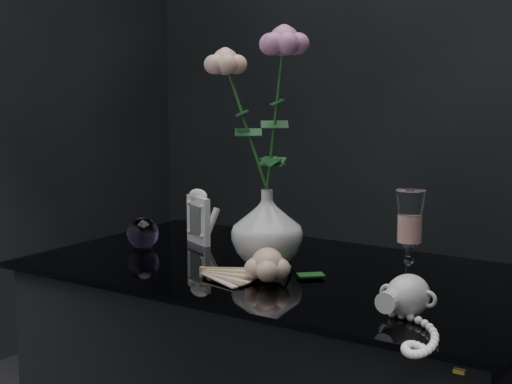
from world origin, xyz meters
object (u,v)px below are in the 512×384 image
Objects in this scene: loose_rose at (267,265)px; wine_glass at (409,239)px; pearl_jar at (408,294)px; paperweight at (143,233)px; vase at (267,227)px; picture_frame at (198,216)px.

wine_glass is at bearing 10.62° from loose_rose.
wine_glass is 0.71× the size of pearl_jar.
pearl_jar is (0.69, -0.13, 0.00)m from paperweight.
paperweight is at bearing -177.15° from wine_glass.
loose_rose is 0.75× the size of pearl_jar.
pearl_jar is (0.38, -0.17, -0.04)m from vase.
vase is 0.15m from loose_rose.
picture_frame is (-0.24, 0.07, -0.01)m from vase.
paperweight is 0.70m from pearl_jar.
wine_glass is at bearing 16.15° from picture_frame.
loose_rose is at bearing -11.51° from paperweight.
wine_glass is at bearing -1.78° from vase.
picture_frame is at bearing 171.43° from wine_glass.
paperweight is (-0.30, -0.04, -0.04)m from vase.
vase is 1.21× the size of picture_frame.
pearl_jar reaches higher than paperweight.
wine_glass is at bearing 112.67° from pearl_jar.
wine_glass reaches higher than pearl_jar.
pearl_jar is (0.07, -0.16, -0.05)m from wine_glass.
wine_glass is 0.56m from picture_frame.
paperweight is 0.28× the size of pearl_jar.
paperweight reaches higher than loose_rose.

